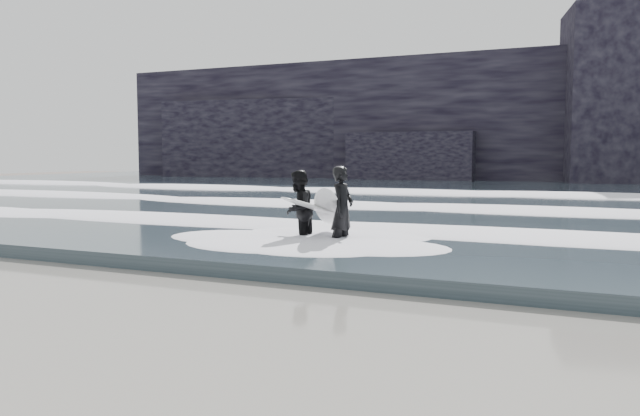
# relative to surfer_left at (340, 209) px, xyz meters

# --- Properties ---
(ground) EXTENTS (120.00, 120.00, 0.00)m
(ground) POSITION_rel_surfer_left_xyz_m (-0.02, -6.73, -0.99)
(ground) COLOR #726259
(ground) RESTS_ON ground
(sea) EXTENTS (90.00, 52.00, 0.30)m
(sea) POSITION_rel_surfer_left_xyz_m (-0.02, 22.27, -0.84)
(sea) COLOR #2D3A41
(sea) RESTS_ON ground
(headland) EXTENTS (70.00, 9.00, 10.00)m
(headland) POSITION_rel_surfer_left_xyz_m (-0.02, 39.27, 4.01)
(headland) COLOR black
(headland) RESTS_ON ground
(foam_near) EXTENTS (60.00, 3.20, 0.20)m
(foam_near) POSITION_rel_surfer_left_xyz_m (-0.02, 2.27, -0.59)
(foam_near) COLOR white
(foam_near) RESTS_ON sea
(foam_mid) EXTENTS (60.00, 4.00, 0.24)m
(foam_mid) POSITION_rel_surfer_left_xyz_m (-0.02, 9.27, -0.57)
(foam_mid) COLOR white
(foam_mid) RESTS_ON sea
(foam_far) EXTENTS (60.00, 4.80, 0.30)m
(foam_far) POSITION_rel_surfer_left_xyz_m (-0.02, 18.27, -0.54)
(foam_far) COLOR white
(foam_far) RESTS_ON sea
(surfer_left) EXTENTS (1.28, 2.11, 1.97)m
(surfer_left) POSITION_rel_surfer_left_xyz_m (0.00, 0.00, 0.00)
(surfer_left) COLOR black
(surfer_left) RESTS_ON ground
(surfer_right) EXTENTS (1.47, 2.04, 1.87)m
(surfer_right) POSITION_rel_surfer_left_xyz_m (-1.00, -0.01, -0.05)
(surfer_right) COLOR black
(surfer_right) RESTS_ON ground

